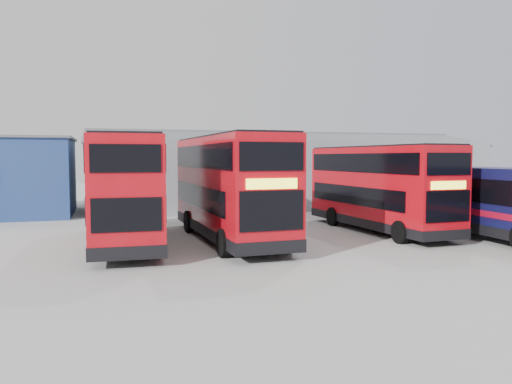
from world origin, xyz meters
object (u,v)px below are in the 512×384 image
double_decker_centre (228,189)px  double_decker_left (125,191)px  double_decker_right (378,189)px  maintenance_shed (284,172)px  single_decker_blue (492,203)px

double_decker_centre → double_decker_left: bearing=172.5°
double_decker_right → double_decker_centre: bearing=-179.9°
double_decker_left → maintenance_shed: bearing=-128.6°
double_decker_centre → double_decker_right: 8.04m
double_decker_right → single_decker_blue: 5.36m
double_decker_left → double_decker_centre: double_decker_centre is taller
double_decker_centre → single_decker_blue: 12.45m
double_decker_centre → double_decker_right: (8.03, 0.39, -0.19)m
single_decker_blue → double_decker_right: bearing=-38.4°
maintenance_shed → double_decker_left: bearing=-130.5°
maintenance_shed → double_decker_centre: 17.92m
maintenance_shed → single_decker_blue: bearing=-79.5°
double_decker_centre → single_decker_blue: bearing=-16.7°
single_decker_blue → double_decker_centre: bearing=-11.6°
double_decker_left → single_decker_blue: 17.01m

